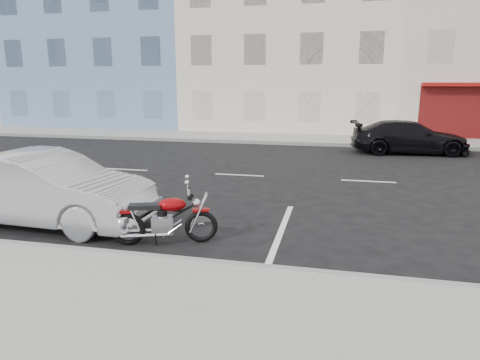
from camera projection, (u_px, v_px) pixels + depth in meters
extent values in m
plane|color=black|center=(302.00, 178.00, 13.31)|extent=(120.00, 120.00, 0.00)
cube|color=gray|center=(221.00, 137.00, 22.64)|extent=(80.00, 3.40, 0.15)
cube|color=gray|center=(212.00, 141.00, 21.02)|extent=(80.00, 0.12, 0.16)
cube|color=#6483A9|center=(126.00, 30.00, 30.35)|extent=(12.00, 12.00, 13.00)
cube|color=beige|center=(295.00, 37.00, 27.93)|extent=(12.00, 12.00, 11.50)
torus|color=black|center=(238.00, 226.00, 8.02)|extent=(0.61, 0.30, 0.62)
torus|color=black|center=(166.00, 228.00, 7.88)|extent=(0.61, 0.30, 0.62)
cube|color=#7D0408|center=(238.00, 209.00, 7.95)|extent=(0.33, 0.21, 0.05)
cube|color=#7D0408|center=(164.00, 211.00, 7.80)|extent=(0.31, 0.23, 0.06)
cube|color=gray|center=(200.00, 224.00, 7.94)|extent=(0.45, 0.39, 0.31)
ellipsoid|color=#7D0408|center=(210.00, 204.00, 7.87)|extent=(0.59, 0.46, 0.25)
cube|color=black|center=(183.00, 206.00, 7.82)|extent=(0.62, 0.41, 0.08)
cylinder|color=silver|center=(227.00, 193.00, 7.85)|extent=(0.24, 0.62, 0.03)
sphere|color=silver|center=(234.00, 202.00, 7.91)|extent=(0.16, 0.16, 0.16)
cylinder|color=silver|center=(184.00, 235.00, 7.81)|extent=(0.85, 0.35, 0.07)
cylinder|color=silver|center=(184.00, 230.00, 8.06)|extent=(0.85, 0.35, 0.07)
cylinder|color=silver|center=(236.00, 212.00, 7.96)|extent=(0.35, 0.15, 0.73)
cylinder|color=black|center=(211.00, 216.00, 7.92)|extent=(0.71, 0.28, 0.45)
imported|color=#A8ABB0|center=(44.00, 189.00, 8.88)|extent=(4.70, 1.81, 1.53)
imported|color=black|center=(409.00, 137.00, 17.77)|extent=(4.85, 2.35, 1.36)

